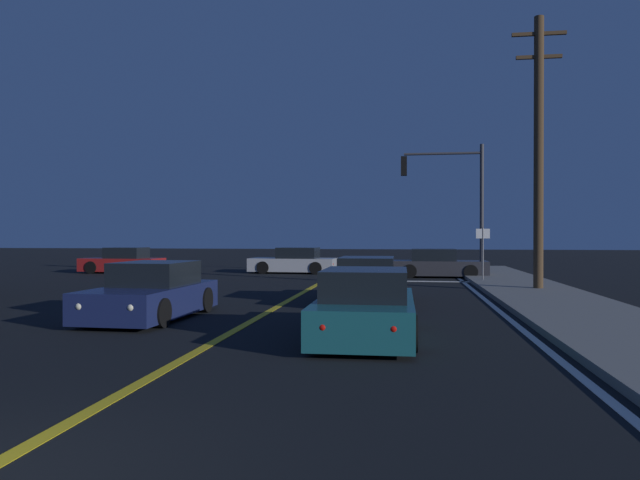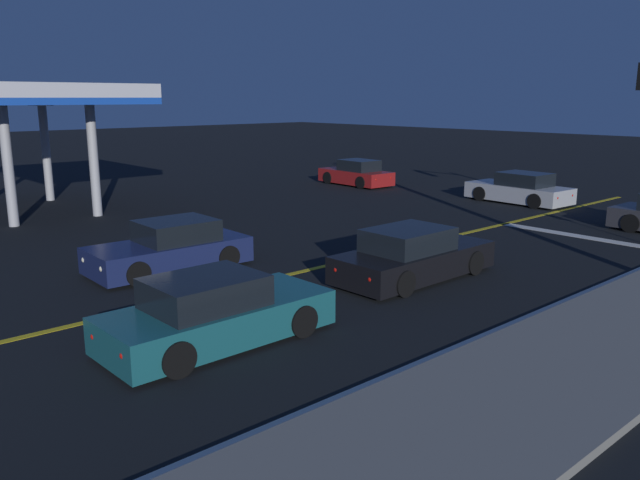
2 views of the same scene
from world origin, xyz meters
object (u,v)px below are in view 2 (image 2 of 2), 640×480
Objects in this scene: car_distant_tail_navy at (171,249)px; car_far_approaching_black at (413,256)px; gas_station_canopy at (23,97)px; car_following_oncoming_silver at (520,190)px; car_side_waiting_red at (356,174)px; car_lead_oncoming_teal at (215,314)px.

car_far_approaching_black is at bearing -138.07° from car_distant_tail_navy.
car_far_approaching_black is 1.08× the size of car_distant_tail_navy.
gas_station_canopy is at bearing 0.04° from car_distant_tail_navy.
gas_station_canopy reaches higher than car_following_oncoming_silver.
car_distant_tail_navy is (8.66, -15.75, 0.00)m from car_side_waiting_red.
car_following_oncoming_silver and car_lead_oncoming_teal have the same top height.
gas_station_canopy is (-16.58, -3.88, 3.97)m from car_far_approaching_black.
car_lead_oncoming_teal is (5.25, -1.99, 0.00)m from car_distant_tail_navy.
car_distant_tail_navy is 5.62m from car_lead_oncoming_teal.
car_side_waiting_red is 0.45× the size of gas_station_canopy.
car_distant_tail_navy is 0.46× the size of gas_station_canopy.
car_far_approaching_black is 6.42m from car_distant_tail_navy.
car_side_waiting_red is 0.95× the size of car_lead_oncoming_teal.
car_lead_oncoming_teal is (13.91, -17.74, 0.00)m from car_side_waiting_red.
car_distant_tail_navy is at bearing 158.85° from car_lead_oncoming_teal.
car_side_waiting_red and car_far_approaching_black have the same top height.
car_lead_oncoming_teal is (5.01, -18.98, -0.00)m from car_following_oncoming_silver.
car_side_waiting_red is at bearing 78.87° from gas_station_canopy.
car_far_approaching_black is at bearing 93.06° from car_lead_oncoming_teal.
car_side_waiting_red is 0.92× the size of car_far_approaching_black.
car_side_waiting_red is 0.99× the size of car_distant_tail_navy.
car_lead_oncoming_teal is at bearing 160.67° from car_distant_tail_navy.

